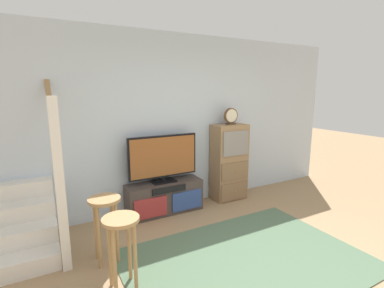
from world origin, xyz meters
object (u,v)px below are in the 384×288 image
television (163,158)px  bar_stool_near (121,237)px  media_console (165,197)px  side_cabinet (229,162)px  bar_stool_far (105,215)px  desk_clock (231,116)px

television → bar_stool_near: (-1.00, -1.40, -0.33)m
media_console → television: bearing=90.0°
side_cabinet → bar_stool_near: (-2.21, -1.38, -0.11)m
media_console → television: size_ratio=1.09×
bar_stool_far → desk_clock: bearing=20.6°
television → side_cabinet: size_ratio=0.83×
media_console → bar_stool_far: (-1.04, -0.85, 0.30)m
media_console → side_cabinet: bearing=0.5°
television → bar_stool_near: television is taller
television → bar_stool_near: size_ratio=1.49×
bar_stool_near → bar_stool_far: bar_stool_far is taller
television → side_cabinet: bearing=-0.7°
media_console → desk_clock: size_ratio=4.26×
television → side_cabinet: (1.20, -0.01, -0.22)m
television → media_console: bearing=-90.0°
bar_stool_near → television: bearing=54.3°
television → desk_clock: desk_clock is taller
bar_stool_near → media_console: bearing=53.8°
media_console → bar_stool_near: bearing=-126.2°
bar_stool_near → side_cabinet: bearing=32.1°
media_console → desk_clock: (1.20, -0.00, 1.19)m
side_cabinet → bar_stool_near: side_cabinet is taller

